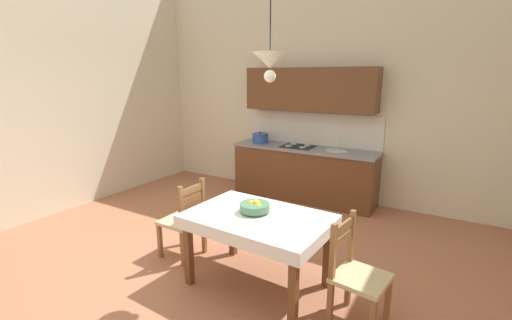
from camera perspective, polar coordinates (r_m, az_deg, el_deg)
The scene contains 9 objects.
ground_plane at distance 4.10m, azimuth -7.10°, elevation -17.65°, with size 6.71×6.45×0.10m, color #AD6B4C.
wall_back at distance 6.13m, azimuth 10.08°, elevation 13.72°, with size 6.71×0.12×4.21m, color beige.
wall_left at distance 5.98m, azimuth -32.70°, elevation 11.85°, with size 0.12×6.45×4.21m, color beige.
kitchen_cabinetry at distance 5.97m, azimuth 7.96°, elevation 1.71°, with size 2.44×0.63×2.20m.
dining_table at distance 3.48m, azimuth 0.29°, elevation -10.97°, with size 1.41×0.98×0.75m.
dining_chair_tv_side at distance 4.18m, azimuth -11.64°, elevation -9.66°, with size 0.43×0.43×0.93m.
dining_chair_window_side at distance 3.20m, azimuth 16.03°, elevation -17.59°, with size 0.47×0.47×0.93m.
fruit_bowl at distance 3.48m, azimuth -0.20°, elevation -7.62°, with size 0.30×0.30×0.12m.
pendant_lamp at distance 3.23m, azimuth 2.30°, elevation 15.77°, with size 0.32×0.32×0.81m.
Camera 1 is at (2.19, -2.74, 2.07)m, focal length 24.57 mm.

